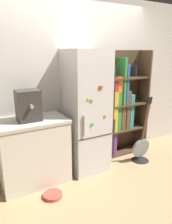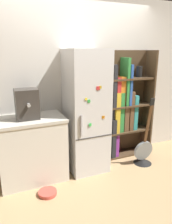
% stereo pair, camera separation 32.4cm
% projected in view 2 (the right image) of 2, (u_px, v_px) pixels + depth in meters
% --- Properties ---
extents(ground_plane, '(16.00, 16.00, 0.00)m').
position_uv_depth(ground_plane, '(90.00, 171.00, 3.36)').
color(ground_plane, tan).
extents(wall_back, '(8.00, 0.05, 2.60)m').
position_uv_depth(wall_back, '(78.00, 83.00, 3.43)').
color(wall_back, silver).
rests_on(wall_back, ground_plane).
extents(refrigerator, '(0.57, 0.62, 1.82)m').
position_uv_depth(refrigerator, '(86.00, 112.00, 3.25)').
color(refrigerator, silver).
rests_on(refrigerator, ground_plane).
extents(bookshelf, '(0.92, 0.31, 1.80)m').
position_uv_depth(bookshelf, '(120.00, 108.00, 3.68)').
color(bookshelf, '#4C3823').
rests_on(bookshelf, ground_plane).
extents(kitchen_counter, '(0.91, 0.59, 0.91)m').
position_uv_depth(kitchen_counter, '(32.00, 149.00, 3.07)').
color(kitchen_counter, silver).
rests_on(kitchen_counter, ground_plane).
extents(espresso_machine, '(0.29, 0.31, 0.40)m').
position_uv_depth(espresso_machine, '(27.00, 104.00, 2.87)').
color(espresso_machine, '#38332D').
rests_on(espresso_machine, kitchen_counter).
extents(guitar, '(0.33, 0.30, 1.12)m').
position_uv_depth(guitar, '(143.00, 154.00, 3.56)').
color(guitar, black).
rests_on(guitar, ground_plane).
extents(pet_bowl, '(0.24, 0.24, 0.05)m').
position_uv_depth(pet_bowl, '(48.00, 193.00, 2.81)').
color(pet_bowl, '#D84C3F').
rests_on(pet_bowl, ground_plane).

